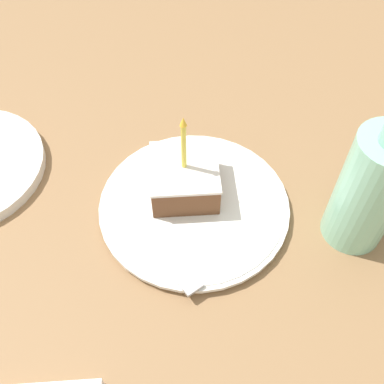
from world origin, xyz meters
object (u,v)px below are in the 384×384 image
object	(u,v)px
plate	(192,206)
cake_slice	(184,177)
fork	(158,243)
bottle	(372,187)

from	to	relation	value
plate	cake_slice	xyz separation A→B (m)	(0.01, -0.03, 0.03)
plate	fork	distance (m)	0.08
plate	cake_slice	bearing A→B (deg)	-70.84
plate	fork	bearing A→B (deg)	52.17
cake_slice	fork	size ratio (longest dim) A/B	0.78
bottle	fork	bearing A→B (deg)	2.92
cake_slice	bottle	bearing A→B (deg)	161.38
bottle	cake_slice	bearing A→B (deg)	-18.62
plate	cake_slice	distance (m)	0.04
cake_slice	fork	xyz separation A→B (m)	(0.04, 0.09, -0.02)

